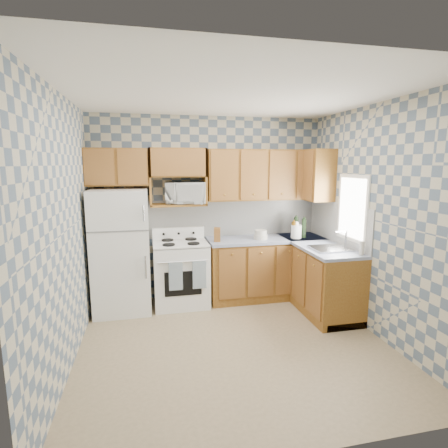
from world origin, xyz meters
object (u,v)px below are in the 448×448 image
Objects in this scene: microwave at (186,193)px; electric_kettle at (296,232)px; stove_body at (181,274)px; refrigerator at (121,251)px.

microwave reaches higher than electric_kettle.
refrigerator is at bearing -178.22° from stove_body.
microwave is (0.11, 0.17, 1.15)m from stove_body.
refrigerator is 3.01× the size of microwave.
stove_body is at bearing 176.90° from electric_kettle.
microwave is at bearing 11.74° from refrigerator.
stove_body is 4.55× the size of electric_kettle.
refrigerator reaches higher than electric_kettle.
electric_kettle is (1.60, -0.26, -0.59)m from microwave.
refrigerator reaches higher than stove_body.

